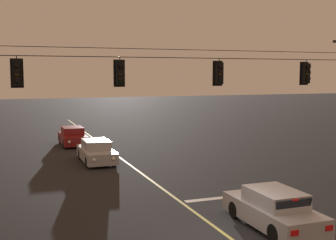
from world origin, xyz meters
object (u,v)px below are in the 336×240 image
Objects in this scene: traffic_light_centre at (219,73)px; traffic_light_right_inner at (306,73)px; car_oncoming_trailing at (73,137)px; car_oncoming_lead at (96,152)px; traffic_light_leftmost at (17,73)px; car_waiting_near_lane at (273,210)px; traffic_light_left_inner at (120,73)px.

traffic_light_centre is 4.64m from traffic_light_right_inner.
traffic_light_centre is at bearing -75.84° from car_oncoming_trailing.
traffic_light_leftmost is at bearing -117.10° from car_oncoming_lead.
car_waiting_near_lane is at bearing -79.08° from car_oncoming_trailing.
traffic_light_right_inner is 13.40m from car_oncoming_lead.
traffic_light_right_inner reaches higher than car_oncoming_trailing.
traffic_light_left_inner is at bearing -91.09° from car_oncoming_trailing.
traffic_light_left_inner is 10.46m from car_oncoming_lead.
car_waiting_near_lane is (4.40, -4.59, -4.85)m from traffic_light_left_inner.
traffic_light_leftmost is 1.00× the size of traffic_light_centre.
traffic_light_leftmost is 11.45m from car_oncoming_lead.
traffic_light_leftmost is 13.14m from traffic_light_right_inner.
traffic_light_leftmost is 0.28× the size of car_oncoming_trailing.
car_waiting_near_lane is 14.31m from car_oncoming_lead.
traffic_light_centre is 11.09m from car_oncoming_lead.
traffic_light_right_inner is 19.43m from car_oncoming_trailing.
traffic_light_right_inner is at bearing 44.06° from car_waiting_near_lane.
traffic_light_leftmost is at bearing 180.00° from traffic_light_right_inner.
traffic_light_centre and traffic_light_right_inner have the same top height.
car_oncoming_lead and car_oncoming_trailing have the same top height.
traffic_light_centre is 0.28× the size of car_oncoming_trailing.
car_oncoming_trailing is (-8.83, 16.61, -4.85)m from traffic_light_right_inner.
traffic_light_right_inner is (4.64, 0.00, 0.00)m from traffic_light_centre.
car_waiting_near_lane is 0.98× the size of car_oncoming_lead.
car_oncoming_trailing is at bearing 118.01° from traffic_light_right_inner.
traffic_light_centre is at bearing 0.00° from traffic_light_left_inner.
car_oncoming_lead is at bearing 132.34° from traffic_light_right_inner.
traffic_light_leftmost reaches higher than car_oncoming_trailing.
car_waiting_near_lane is at bearing -46.19° from traffic_light_left_inner.
traffic_light_left_inner and traffic_light_right_inner have the same top height.
car_waiting_near_lane is at bearing -91.24° from traffic_light_centre.
car_oncoming_trailing is at bearing 75.46° from traffic_light_leftmost.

